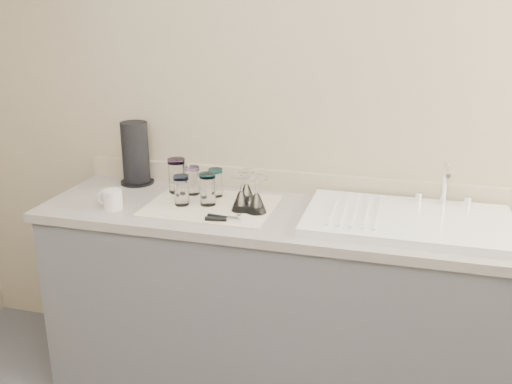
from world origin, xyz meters
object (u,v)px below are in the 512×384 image
(goblet_front_left, at_px, (241,198))
(can_opener, at_px, (224,219))
(sink_unit, at_px, (408,220))
(goblet_front_right, at_px, (257,200))
(goblet_back_left, at_px, (246,190))
(tumbler_purple, at_px, (216,182))
(tumbler_teal, at_px, (177,175))
(tumbler_blue, at_px, (181,190))
(tumbler_lavender, at_px, (208,189))
(tumbler_cyan, at_px, (193,180))
(paper_towel_roll, at_px, (136,154))
(white_mug, at_px, (112,199))

(goblet_front_left, distance_m, can_opener, 0.15)
(sink_unit, bearing_deg, goblet_front_right, -175.66)
(sink_unit, xyz_separation_m, goblet_front_left, (-0.69, -0.04, 0.04))
(goblet_back_left, bearing_deg, tumbler_purple, 177.42)
(tumbler_teal, height_order, tumbler_blue, tumbler_teal)
(tumbler_lavender, height_order, can_opener, tumbler_lavender)
(sink_unit, height_order, can_opener, sink_unit)
(tumbler_purple, distance_m, goblet_front_right, 0.28)
(tumbler_purple, relative_size, tumbler_lavender, 0.91)
(tumbler_cyan, distance_m, can_opener, 0.38)
(goblet_front_right, distance_m, can_opener, 0.17)
(can_opener, bearing_deg, tumbler_blue, 150.43)
(tumbler_lavender, distance_m, paper_towel_roll, 0.51)
(tumbler_blue, height_order, tumbler_lavender, tumbler_lavender)
(goblet_front_left, bearing_deg, tumbler_purple, 138.51)
(tumbler_lavender, relative_size, goblet_front_right, 0.91)
(sink_unit, xyz_separation_m, white_mug, (-1.24, -0.15, 0.02))
(tumbler_lavender, bearing_deg, tumbler_purple, 92.37)
(can_opener, bearing_deg, goblet_back_left, 86.99)
(tumbler_purple, distance_m, goblet_front_left, 0.22)
(can_opener, bearing_deg, white_mug, 177.07)
(tumbler_blue, xyz_separation_m, white_mug, (-0.28, -0.11, -0.03))
(tumbler_teal, xyz_separation_m, goblet_front_right, (0.43, -0.16, -0.03))
(tumbler_cyan, relative_size, tumbler_purple, 1.01)
(sink_unit, distance_m, goblet_front_left, 0.69)
(goblet_front_right, xyz_separation_m, white_mug, (-0.62, -0.11, -0.02))
(tumbler_teal, height_order, paper_towel_roll, paper_towel_roll)
(tumbler_teal, relative_size, goblet_front_right, 1.03)
(tumbler_cyan, relative_size, white_mug, 1.09)
(tumbler_blue, bearing_deg, tumbler_lavender, 15.92)
(tumbler_lavender, bearing_deg, can_opener, -52.42)
(goblet_back_left, bearing_deg, tumbler_cyan, 178.50)
(tumbler_cyan, distance_m, goblet_back_left, 0.26)
(sink_unit, xyz_separation_m, can_opener, (-0.73, -0.18, -0.00))
(white_mug, bearing_deg, tumbler_cyan, 43.69)
(tumbler_teal, xyz_separation_m, goblet_front_left, (0.36, -0.16, -0.03))
(tumbler_cyan, height_order, goblet_front_right, goblet_front_right)
(tumbler_lavender, bearing_deg, tumbler_blue, -164.08)
(goblet_back_left, bearing_deg, white_mug, -154.64)
(sink_unit, height_order, white_mug, sink_unit)
(tumbler_teal, distance_m, goblet_back_left, 0.34)
(tumbler_cyan, bearing_deg, sink_unit, -6.29)
(tumbler_teal, relative_size, goblet_back_left, 1.20)
(tumbler_blue, distance_m, goblet_front_right, 0.34)
(tumbler_purple, height_order, can_opener, tumbler_purple)
(tumbler_teal, height_order, tumbler_lavender, tumbler_teal)
(paper_towel_roll, bearing_deg, tumbler_lavender, -26.12)
(tumbler_purple, relative_size, tumbler_blue, 0.97)
(paper_towel_roll, bearing_deg, white_mug, -79.94)
(goblet_front_right, height_order, white_mug, goblet_front_right)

